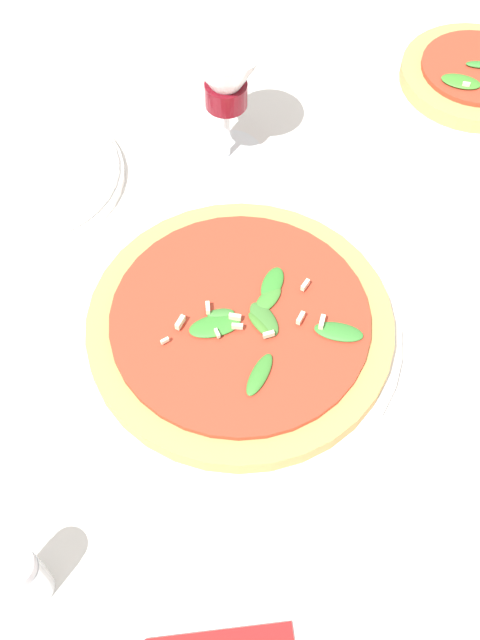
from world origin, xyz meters
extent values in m
plane|color=silver|center=(0.00, 0.00, 0.00)|extent=(6.00, 6.00, 0.00)
cylinder|color=white|center=(0.01, -0.03, 0.01)|extent=(0.30, 0.30, 0.01)
cylinder|color=tan|center=(0.01, -0.03, 0.02)|extent=(0.28, 0.28, 0.02)
cylinder|color=#B73823|center=(0.01, -0.03, 0.03)|extent=(0.24, 0.24, 0.01)
ellipsoid|color=#3E782A|center=(-0.01, -0.02, 0.04)|extent=(0.02, 0.03, 0.01)
ellipsoid|color=#3D7630|center=(-0.02, -0.03, 0.04)|extent=(0.03, 0.04, 0.01)
ellipsoid|color=#397D2D|center=(0.00, 0.03, 0.04)|extent=(0.04, 0.04, 0.01)
ellipsoid|color=#34822D|center=(-0.03, -0.06, 0.04)|extent=(0.04, 0.04, 0.01)
ellipsoid|color=#3F8330|center=(-0.02, -0.05, 0.04)|extent=(0.04, 0.04, 0.01)
ellipsoid|color=#3B7A32|center=(0.02, -0.04, 0.04)|extent=(0.03, 0.01, 0.01)
ellipsoid|color=#36812D|center=(0.03, -0.03, 0.04)|extent=(0.05, 0.03, 0.01)
ellipsoid|color=#367D30|center=(-0.08, 0.00, 0.04)|extent=(0.05, 0.03, 0.01)
cube|color=beige|center=(0.07, -0.02, 0.04)|extent=(0.01, 0.01, 0.00)
cube|color=beige|center=(0.06, -0.03, 0.04)|extent=(0.01, 0.01, 0.01)
cube|color=beige|center=(-0.05, -0.02, 0.04)|extent=(0.01, 0.01, 0.01)
cube|color=beige|center=(0.01, -0.02, 0.04)|extent=(0.01, 0.01, 0.01)
cube|color=beige|center=(-0.06, -0.01, 0.04)|extent=(0.01, 0.01, 0.01)
cube|color=beige|center=(0.01, -0.03, 0.04)|extent=(0.01, 0.01, 0.01)
cube|color=beige|center=(0.03, -0.02, 0.04)|extent=(0.00, 0.01, 0.00)
cube|color=beige|center=(0.03, -0.04, 0.04)|extent=(0.00, 0.01, 0.01)
cube|color=beige|center=(-0.06, -0.05, 0.04)|extent=(0.01, 0.01, 0.01)
cube|color=beige|center=(-0.02, -0.01, 0.04)|extent=(0.01, 0.00, 0.01)
cylinder|color=white|center=(-0.33, -0.32, 0.01)|extent=(0.19, 0.19, 0.01)
cylinder|color=tan|center=(-0.33, -0.32, 0.02)|extent=(0.17, 0.17, 0.02)
cylinder|color=#B73823|center=(-0.33, -0.32, 0.03)|extent=(0.13, 0.13, 0.01)
ellipsoid|color=#3E842C|center=(-0.30, -0.30, 0.04)|extent=(0.05, 0.04, 0.01)
cube|color=beige|center=(-0.30, -0.29, 0.04)|extent=(0.01, 0.01, 0.00)
cylinder|color=white|center=(-0.03, -0.27, 0.00)|extent=(0.08, 0.08, 0.00)
cylinder|color=white|center=(-0.03, -0.27, 0.04)|extent=(0.01, 0.01, 0.07)
cone|color=white|center=(-0.03, -0.27, 0.11)|extent=(0.08, 0.08, 0.07)
cylinder|color=maroon|center=(-0.03, -0.27, 0.09)|extent=(0.04, 0.04, 0.03)
cylinder|color=white|center=(0.19, -0.27, 0.01)|extent=(0.20, 0.20, 0.01)
torus|color=white|center=(0.19, -0.27, 0.01)|extent=(0.19, 0.19, 0.01)
cylinder|color=silver|center=(0.20, 0.16, 0.03)|extent=(0.03, 0.03, 0.06)
cylinder|color=#B7B7BF|center=(0.20, 0.16, 0.06)|extent=(0.03, 0.03, 0.01)
camera|label=1|loc=(0.07, 0.33, 0.60)|focal=42.00mm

